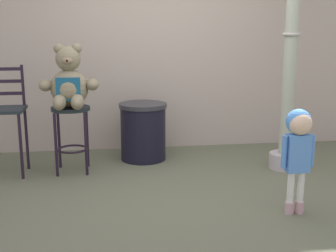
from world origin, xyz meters
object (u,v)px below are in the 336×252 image
(bar_stool_with_teddy, at_px, (71,125))
(teddy_bear, at_px, (69,84))
(trash_bin, at_px, (143,131))
(lamppost, at_px, (289,80))
(child_walking, at_px, (298,139))
(bar_chair_empty, at_px, (6,114))

(bar_stool_with_teddy, distance_m, teddy_bear, 0.46)
(trash_bin, height_order, lamppost, lamppost)
(trash_bin, bearing_deg, lamppost, -20.78)
(child_walking, bearing_deg, bar_stool_with_teddy, -93.20)
(child_walking, height_order, bar_chair_empty, bar_chair_empty)
(bar_stool_with_teddy, height_order, bar_chair_empty, bar_chair_empty)
(teddy_bear, height_order, child_walking, teddy_bear)
(lamppost, relative_size, bar_chair_empty, 2.19)
(lamppost, height_order, bar_chair_empty, lamppost)
(child_walking, height_order, lamppost, lamppost)
(bar_stool_with_teddy, relative_size, teddy_bear, 1.08)
(teddy_bear, relative_size, lamppost, 0.26)
(child_walking, relative_size, trash_bin, 1.31)
(bar_stool_with_teddy, bearing_deg, bar_chair_empty, 178.91)
(child_walking, height_order, trash_bin, child_walking)
(teddy_bear, distance_m, trash_bin, 1.12)
(child_walking, relative_size, lamppost, 0.35)
(bar_stool_with_teddy, xyz_separation_m, lamppost, (2.40, -0.23, 0.48))
(bar_stool_with_teddy, xyz_separation_m, bar_chair_empty, (-0.69, 0.01, 0.13))
(teddy_bear, xyz_separation_m, child_walking, (1.98, -1.41, -0.33))
(bar_stool_with_teddy, xyz_separation_m, child_walking, (1.98, -1.44, 0.13))
(bar_stool_with_teddy, height_order, teddy_bear, teddy_bear)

